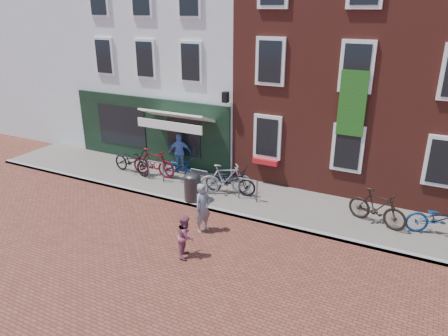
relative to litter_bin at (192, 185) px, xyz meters
The scene contains 16 objects.
ground 1.46m from the litter_bin, 13.40° to the right, with size 80.00×80.00×0.00m, color brown.
sidewalk 2.63m from the litter_bin, 27.97° to the left, with size 24.00×3.00×0.10m, color slate.
building_stucco 8.57m from the litter_bin, 119.17° to the left, with size 8.00×8.00×9.00m, color silver.
building_brick_mid 8.61m from the litter_bin, 64.06° to the left, with size 6.00×8.00×10.00m, color maroon.
filler_left 13.63m from the litter_bin, 149.20° to the left, with size 7.00×8.00×9.00m, color silver.
litter_bin is the anchor object (origin of this frame).
woman 2.08m from the litter_bin, 49.92° to the right, with size 0.58×0.38×1.59m, color gray.
boy 3.44m from the litter_bin, 62.10° to the right, with size 0.61×0.48×1.26m, color #93485D.
cafe_person 3.06m from the litter_bin, 131.00° to the left, with size 0.94×0.39×1.61m, color #6C93D8.
bicycle_0 3.78m from the litter_bin, 162.71° to the left, with size 0.69×1.99×1.04m, color black.
bicycle_1 2.91m from the litter_bin, 154.15° to the left, with size 0.54×1.93×1.16m, color #5F0915.
bicycle_2 1.89m from the litter_bin, 137.09° to the left, with size 0.69×1.99×1.04m, color #0E214D.
bicycle_3 1.31m from the litter_bin, 52.80° to the left, with size 0.54×1.93×1.16m, color #969698.
bicycle_4 1.49m from the litter_bin, 51.49° to the left, with size 0.69×1.99×1.04m, color black.
bicycle_5 6.24m from the litter_bin, 10.61° to the left, with size 0.54×1.93×1.16m, color black.
bicycle_6 8.06m from the litter_bin, ahead, with size 0.69×1.99×1.04m, color navy.
Camera 1 is at (5.96, -11.39, 6.63)m, focal length 33.62 mm.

